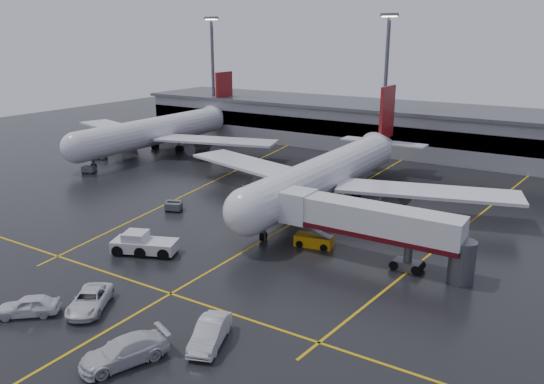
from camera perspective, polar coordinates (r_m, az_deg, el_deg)
The scene contains 22 objects.
ground at distance 65.03m, azimuth 2.43°, elevation -3.22°, with size 220.00×220.00×0.00m, color black.
apron_line_centre at distance 65.03m, azimuth 2.43°, elevation -3.21°, with size 0.25×90.00×0.02m, color gold.
apron_line_stop at distance 48.67m, azimuth -10.75°, elevation -10.61°, with size 60.00×0.25×0.02m, color gold.
apron_line_left at distance 83.66m, azimuth -6.10°, elevation 1.24°, with size 0.25×70.00×0.02m, color gold.
apron_line_right at distance 68.07m, azimuth 20.07°, elevation -3.33°, with size 0.25×70.00×0.02m, color gold.
terminal at distance 107.06m, azimuth 15.37°, elevation 6.48°, with size 122.00×19.00×8.60m.
light_mast_left at distance 121.55m, azimuth -6.34°, elevation 12.93°, with size 3.00×1.20×25.45m.
light_mast_mid at distance 101.81m, azimuth 12.06°, elevation 11.98°, with size 3.00×1.20×25.45m.
main_airliner at distance 72.03m, azimuth 6.31°, elevation 2.17°, with size 48.80×45.60×14.10m.
second_airliner at distance 105.53m, azimuth -11.73°, elevation 6.52°, with size 48.80×45.60×14.10m.
jet_bridge at distance 53.80m, azimuth 10.33°, elevation -3.34°, with size 19.90×3.40×6.05m.
pushback_tractor at distance 57.32m, azimuth -13.59°, elevation -5.47°, with size 7.17×4.98×2.38m.
belt_loader at distance 57.76m, azimuth 4.50°, elevation -5.20°, with size 4.30×2.52×2.57m.
service_van_a at distance 47.59m, azimuth -18.88°, elevation -10.87°, with size 2.63×5.70×1.58m, color silver.
service_van_b at distance 39.89m, azimuth -15.52°, elevation -16.05°, with size 2.52×6.20×1.80m, color silver.
service_van_c at distance 40.80m, azimuth -6.64°, elevation -14.72°, with size 1.89×5.42×1.79m, color silver.
service_van_d at distance 48.44m, azimuth -24.56°, elevation -10.98°, with size 1.95×4.86×1.66m, color silver.
baggage_cart_a at distance 69.83m, azimuth -10.45°, elevation -1.54°, with size 2.33×1.93×1.12m.
baggage_cart_b at distance 70.62m, azimuth -10.45°, elevation -1.33°, with size 2.37×2.06×1.12m.
baggage_cart_c at distance 76.87m, azimuth -2.45°, elevation 0.41°, with size 2.18×1.61×1.12m.
baggage_cart_d at distance 101.91m, azimuth -17.81°, elevation 3.66°, with size 2.32×1.90×1.12m.
baggage_cart_e at distance 92.68m, azimuth -18.99°, elevation 2.32°, with size 2.35×2.00×1.12m.
Camera 1 is at (30.12, -53.27, 22.01)m, focal length 35.27 mm.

